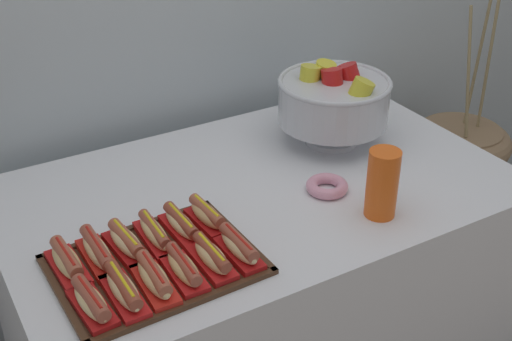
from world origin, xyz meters
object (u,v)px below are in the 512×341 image
at_px(hot_dog_1, 124,290).
at_px(punch_bowl, 334,99).
at_px(floor_vase, 451,194).
at_px(hot_dog_11, 207,216).
at_px(hot_dog_5, 239,247).
at_px(cup_stack, 382,184).
at_px(hot_dog_3, 184,269).
at_px(donut, 327,186).
at_px(hot_dog_2, 154,278).
at_px(hot_dog_9, 155,234).
at_px(hot_dog_4, 212,257).
at_px(hot_dog_7, 98,252).
at_px(hot_dog_0, 91,302).
at_px(buffet_table, 258,282).
at_px(hot_dog_10, 181,225).
at_px(hot_dog_6, 67,262).
at_px(serving_tray, 155,265).
at_px(hot_dog_8, 127,243).

xyz_separation_m(hot_dog_1, punch_bowl, (0.87, 0.41, 0.11)).
bearing_deg(floor_vase, hot_dog_11, -166.05).
bearing_deg(hot_dog_5, cup_stack, -1.98).
bearing_deg(hot_dog_11, hot_dog_3, -130.75).
bearing_deg(cup_stack, donut, 107.59).
height_order(hot_dog_2, hot_dog_9, hot_dog_2).
bearing_deg(floor_vase, hot_dog_4, -160.23).
distance_m(hot_dog_7, cup_stack, 0.75).
bearing_deg(hot_dog_0, hot_dog_4, 1.52).
height_order(buffet_table, punch_bowl, punch_bowl).
xyz_separation_m(hot_dog_0, hot_dog_3, (0.22, 0.01, 0.00)).
bearing_deg(hot_dog_1, hot_dog_7, 91.52).
bearing_deg(hot_dog_9, hot_dog_10, 1.52).
height_order(buffet_table, hot_dog_0, hot_dog_0).
bearing_deg(donut, hot_dog_1, -166.44).
bearing_deg(hot_dog_7, hot_dog_4, -34.73).
relative_size(hot_dog_10, cup_stack, 0.88).
height_order(hot_dog_9, hot_dog_11, hot_dog_11).
distance_m(hot_dog_0, donut, 0.77).
xyz_separation_m(hot_dog_5, donut, (0.37, 0.15, -0.02)).
xyz_separation_m(hot_dog_3, hot_dog_9, (-0.00, 0.16, 0.00)).
distance_m(hot_dog_6, hot_dog_7, 0.08).
bearing_deg(hot_dog_3, hot_dog_5, 1.52).
height_order(buffet_table, hot_dog_2, hot_dog_2).
distance_m(floor_vase, hot_dog_9, 1.55).
bearing_deg(serving_tray, hot_dog_0, -154.73).
height_order(hot_dog_9, donut, hot_dog_9).
height_order(hot_dog_3, hot_dog_9, same).
bearing_deg(hot_dog_9, hot_dog_5, -46.20).
relative_size(serving_tray, hot_dog_3, 2.95).
bearing_deg(hot_dog_7, hot_dog_2, -64.03).
bearing_deg(hot_dog_1, floor_vase, 17.32).
xyz_separation_m(hot_dog_11, donut, (0.38, -0.01, -0.02)).
distance_m(hot_dog_11, cup_stack, 0.47).
bearing_deg(hot_dog_10, hot_dog_2, -130.75).
distance_m(hot_dog_2, hot_dog_6, 0.22).
relative_size(floor_vase, hot_dog_9, 6.52).
relative_size(hot_dog_0, hot_dog_9, 0.93).
relative_size(hot_dog_3, donut, 1.36).
xyz_separation_m(hot_dog_3, hot_dog_10, (0.07, 0.17, 0.00)).
distance_m(hot_dog_6, cup_stack, 0.83).
bearing_deg(hot_dog_0, hot_dog_8, 49.25).
xyz_separation_m(hot_dog_4, donut, (0.45, 0.16, -0.02)).
relative_size(hot_dog_4, cup_stack, 0.83).
bearing_deg(hot_dog_7, hot_dog_8, 1.52).
distance_m(serving_tray, hot_dog_3, 0.10).
distance_m(hot_dog_5, donut, 0.41).
bearing_deg(serving_tray, hot_dog_9, 67.08).
height_order(hot_dog_6, punch_bowl, punch_bowl).
distance_m(hot_dog_5, hot_dog_8, 0.28).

